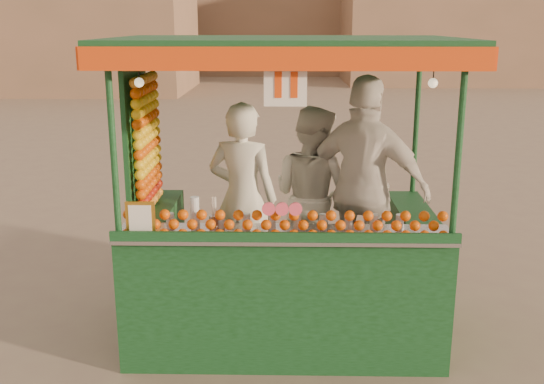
{
  "coord_description": "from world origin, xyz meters",
  "views": [
    {
      "loc": [
        -0.2,
        -5.16,
        2.62
      ],
      "look_at": [
        -0.3,
        -0.09,
        1.25
      ],
      "focal_mm": 41.49,
      "sensor_mm": 36.0,
      "label": 1
    }
  ],
  "objects_px": {
    "vendor_right": "(365,189)",
    "vendor_left": "(243,198)",
    "vendor_middle": "(312,196)",
    "juice_cart": "(276,246)"
  },
  "relations": [
    {
      "from": "juice_cart",
      "to": "vendor_right",
      "type": "xyz_separation_m",
      "value": [
        0.75,
        0.24,
        0.44
      ]
    },
    {
      "from": "vendor_left",
      "to": "vendor_right",
      "type": "relative_size",
      "value": 0.88
    },
    {
      "from": "vendor_middle",
      "to": "vendor_right",
      "type": "height_order",
      "value": "vendor_right"
    },
    {
      "from": "juice_cart",
      "to": "vendor_right",
      "type": "height_order",
      "value": "juice_cart"
    },
    {
      "from": "vendor_middle",
      "to": "vendor_right",
      "type": "distance_m",
      "value": 0.55
    },
    {
      "from": "vendor_middle",
      "to": "juice_cart",
      "type": "bearing_deg",
      "value": 98.17
    },
    {
      "from": "vendor_left",
      "to": "vendor_right",
      "type": "distance_m",
      "value": 1.06
    },
    {
      "from": "vendor_middle",
      "to": "vendor_left",
      "type": "bearing_deg",
      "value": 56.6
    },
    {
      "from": "vendor_right",
      "to": "vendor_left",
      "type": "bearing_deg",
      "value": 21.08
    },
    {
      "from": "vendor_left",
      "to": "vendor_right",
      "type": "xyz_separation_m",
      "value": [
        1.05,
        -0.1,
        0.12
      ]
    }
  ]
}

